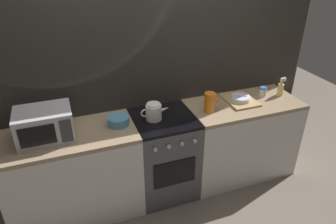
{
  "coord_description": "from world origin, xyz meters",
  "views": [
    {
      "loc": [
        -0.86,
        -2.46,
        2.39
      ],
      "look_at": [
        0.04,
        0.0,
        0.95
      ],
      "focal_mm": 33.25,
      "sensor_mm": 36.0,
      "label": 1
    }
  ],
  "objects": [
    {
      "name": "kettle",
      "position": [
        -0.1,
        -0.0,
        0.98
      ],
      "size": [
        0.28,
        0.15,
        0.17
      ],
      "color": "white",
      "rests_on": "stove_unit"
    },
    {
      "name": "back_wall",
      "position": [
        0.0,
        0.32,
        1.2
      ],
      "size": [
        3.6,
        0.05,
        2.4
      ],
      "color": "#A39989",
      "rests_on": "ground_plane"
    },
    {
      "name": "spice_jar",
      "position": [
        1.17,
        0.07,
        0.95
      ],
      "size": [
        0.08,
        0.08,
        0.1
      ],
      "color": "silver",
      "rests_on": "counter_right"
    },
    {
      "name": "stove_unit",
      "position": [
        -0.0,
        -0.0,
        0.45
      ],
      "size": [
        0.6,
        0.63,
        0.9
      ],
      "color": "#4C4C51",
      "rests_on": "ground_plane"
    },
    {
      "name": "counter_left",
      "position": [
        -0.9,
        0.0,
        0.45
      ],
      "size": [
        1.2,
        0.6,
        0.9
      ],
      "color": "silver",
      "rests_on": "ground_plane"
    },
    {
      "name": "mixing_bowl",
      "position": [
        -0.44,
        0.02,
        0.94
      ],
      "size": [
        0.2,
        0.2,
        0.08
      ],
      "primitive_type": "cylinder",
      "color": "teal",
      "rests_on": "counter_left"
    },
    {
      "name": "dish_pile",
      "position": [
        0.87,
        0.05,
        0.92
      ],
      "size": [
        0.3,
        0.4,
        0.07
      ],
      "color": "tan",
      "rests_on": "counter_right"
    },
    {
      "name": "spray_bottle",
      "position": [
        1.36,
        0.02,
        0.98
      ],
      "size": [
        0.08,
        0.06,
        0.2
      ],
      "color": "#E5CC72",
      "rests_on": "counter_right"
    },
    {
      "name": "ground_plane",
      "position": [
        0.0,
        0.0,
        0.0
      ],
      "size": [
        8.0,
        8.0,
        0.0
      ],
      "primitive_type": "plane",
      "color": "#6B6054"
    },
    {
      "name": "pitcher",
      "position": [
        0.47,
        -0.04,
        1.0
      ],
      "size": [
        0.16,
        0.11,
        0.2
      ],
      "color": "orange",
      "rests_on": "counter_right"
    },
    {
      "name": "counter_right",
      "position": [
        0.9,
        0.0,
        0.45
      ],
      "size": [
        1.2,
        0.6,
        0.9
      ],
      "color": "silver",
      "rests_on": "ground_plane"
    },
    {
      "name": "microwave",
      "position": [
        -1.06,
        0.01,
        1.04
      ],
      "size": [
        0.46,
        0.35,
        0.27
      ],
      "color": "#B2B2B7",
      "rests_on": "counter_left"
    }
  ]
}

